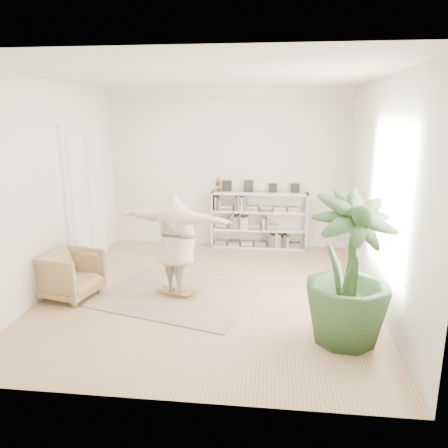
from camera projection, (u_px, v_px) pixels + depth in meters
name	position (u px, v px, depth m)	size (l,w,h in m)	color
floor	(209.00, 292.00, 7.61)	(6.00, 6.00, 0.00)	#9B7150
room_shell	(228.00, 92.00, 9.60)	(6.00, 6.00, 6.00)	silver
doors	(86.00, 197.00, 8.82)	(0.09, 1.78, 2.92)	white
bookshelf	(259.00, 221.00, 10.09)	(2.20, 0.35, 1.64)	silver
armchair	(70.00, 274.00, 7.35)	(0.85, 0.88, 0.80)	tan
rug	(178.00, 295.00, 7.47)	(2.50, 2.00, 0.02)	tan
rocker_board	(178.00, 292.00, 7.46)	(0.54, 0.41, 0.10)	brown
person	(176.00, 242.00, 7.24)	(2.06, 0.56, 1.68)	beige
houseplant	(349.00, 270.00, 5.73)	(1.15, 1.15, 2.05)	#2C4A25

